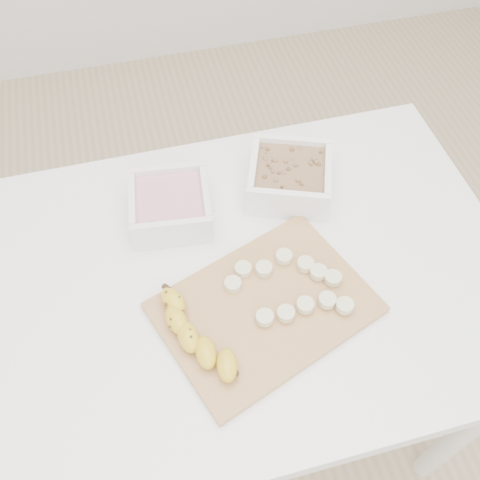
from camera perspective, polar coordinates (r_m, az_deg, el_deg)
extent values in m
plane|color=#C6AD89|center=(1.66, 0.27, -17.40)|extent=(3.50, 3.50, 0.00)
cube|color=white|center=(0.99, 0.44, -4.06)|extent=(1.00, 0.70, 0.04)
cylinder|color=white|center=(1.37, 22.96, -18.17)|extent=(0.05, 0.05, 0.71)
cylinder|color=white|center=(1.49, -19.43, -5.86)|extent=(0.05, 0.05, 0.71)
cylinder|color=white|center=(1.57, 13.29, 1.07)|extent=(0.05, 0.05, 0.71)
cube|color=white|center=(1.03, -7.41, 3.67)|extent=(0.17, 0.17, 0.07)
cube|color=pink|center=(1.03, -7.42, 3.77)|extent=(0.14, 0.14, 0.04)
cube|color=white|center=(1.07, 5.30, 6.68)|extent=(0.20, 0.20, 0.07)
cube|color=brown|center=(1.07, 5.31, 6.80)|extent=(0.17, 0.17, 0.04)
cube|color=tan|center=(0.93, 2.67, -7.23)|extent=(0.41, 0.35, 0.01)
cylinder|color=beige|center=(0.94, -0.77, -4.74)|extent=(0.03, 0.03, 0.01)
cylinder|color=beige|center=(0.95, 0.34, -3.13)|extent=(0.03, 0.03, 0.01)
cylinder|color=beige|center=(0.95, 2.56, -3.09)|extent=(0.03, 0.03, 0.01)
cylinder|color=beige|center=(0.97, 4.70, -1.79)|extent=(0.03, 0.03, 0.01)
cylinder|color=beige|center=(0.96, 7.00, -2.58)|extent=(0.03, 0.03, 0.01)
cylinder|color=beige|center=(0.96, 8.35, -3.42)|extent=(0.03, 0.03, 0.01)
cylinder|color=beige|center=(0.95, 9.88, -4.02)|extent=(0.03, 0.03, 0.01)
cylinder|color=beige|center=(0.90, 2.65, -8.26)|extent=(0.03, 0.03, 0.01)
cylinder|color=beige|center=(0.91, 4.91, -7.82)|extent=(0.03, 0.03, 0.01)
cylinder|color=beige|center=(0.92, 6.98, -6.91)|extent=(0.03, 0.03, 0.01)
cylinder|color=beige|center=(0.93, 9.29, -6.36)|extent=(0.03, 0.03, 0.01)
cylinder|color=beige|center=(0.93, 11.11, -6.89)|extent=(0.03, 0.03, 0.01)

